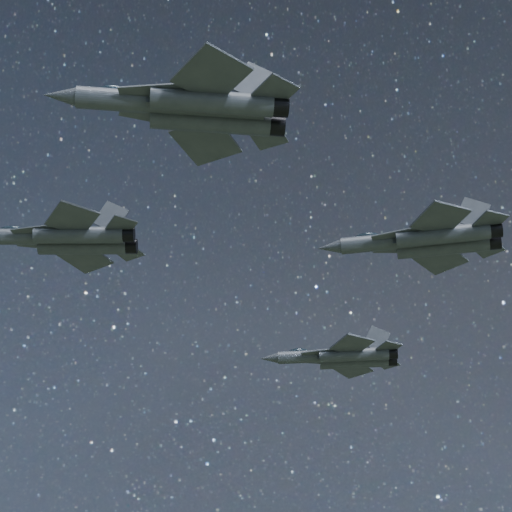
# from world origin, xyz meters

# --- Properties ---
(jet_lead) EXTENTS (16.58, 11.21, 4.17)m
(jet_lead) POSITION_xyz_m (-15.89, -6.73, 147.73)
(jet_lead) COLOR #363C43
(jet_left) EXTENTS (16.48, 11.35, 4.13)m
(jet_left) POSITION_xyz_m (2.80, 24.57, 148.04)
(jet_left) COLOR #363C43
(jet_right) EXTENTS (19.37, 12.80, 4.95)m
(jet_right) POSITION_xyz_m (-0.39, -16.93, 150.38)
(jet_right) COLOR #363C43
(jet_slot) EXTENTS (18.01, 12.60, 4.54)m
(jet_slot) POSITION_xyz_m (14.83, 5.82, 149.77)
(jet_slot) COLOR #363C43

